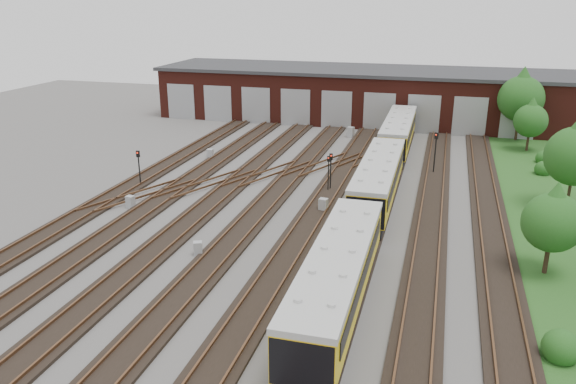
# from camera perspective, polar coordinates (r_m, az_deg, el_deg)

# --- Properties ---
(ground) EXTENTS (120.00, 120.00, 0.00)m
(ground) POSITION_cam_1_polar(r_m,az_deg,el_deg) (35.46, -2.62, -5.43)
(ground) COLOR #4A4845
(ground) RESTS_ON ground
(track_network) EXTENTS (30.40, 70.00, 0.33)m
(track_network) POSITION_cam_1_polar(r_m,az_deg,el_deg) (35.97, -2.58, -4.87)
(track_network) COLOR black
(track_network) RESTS_ON ground
(maintenance_shed) EXTENTS (51.00, 12.50, 6.35)m
(maintenance_shed) POSITION_cam_1_polar(r_m,az_deg,el_deg) (72.20, 7.47, 9.85)
(maintenance_shed) COLOR #4C1913
(maintenance_shed) RESTS_ON ground
(grass_verge) EXTENTS (8.00, 55.00, 0.05)m
(grass_verge) POSITION_cam_1_polar(r_m,az_deg,el_deg) (44.01, 26.16, -2.43)
(grass_verge) COLOR #1D4717
(grass_verge) RESTS_ON ground
(metro_train) EXTENTS (2.74, 46.59, 3.01)m
(metro_train) POSITION_cam_1_polar(r_m,az_deg,el_deg) (42.32, 9.18, 1.21)
(metro_train) COLOR black
(metro_train) RESTS_ON ground
(signal_mast_0) EXTENTS (0.28, 0.26, 3.03)m
(signal_mast_0) POSITION_cam_1_polar(r_m,az_deg,el_deg) (47.23, -14.92, 2.82)
(signal_mast_0) COLOR black
(signal_mast_0) RESTS_ON ground
(signal_mast_1) EXTENTS (0.29, 0.28, 3.07)m
(signal_mast_1) POSITION_cam_1_polar(r_m,az_deg,el_deg) (44.80, 4.36, 2.57)
(signal_mast_1) COLOR black
(signal_mast_1) RESTS_ON ground
(signal_mast_2) EXTENTS (0.23, 0.22, 2.95)m
(signal_mast_2) POSITION_cam_1_polar(r_m,az_deg,el_deg) (44.49, 4.13, 2.31)
(signal_mast_2) COLOR black
(signal_mast_2) RESTS_ON ground
(signal_mast_3) EXTENTS (0.33, 0.31, 3.72)m
(signal_mast_3) POSITION_cam_1_polar(r_m,az_deg,el_deg) (50.50, 14.75, 4.36)
(signal_mast_3) COLOR black
(signal_mast_3) RESTS_ON ground
(relay_cabinet_0) EXTENTS (0.64, 0.57, 0.93)m
(relay_cabinet_0) POSITION_cam_1_polar(r_m,az_deg,el_deg) (42.98, -15.72, -0.98)
(relay_cabinet_0) COLOR #999B9D
(relay_cabinet_0) RESTS_ON ground
(relay_cabinet_1) EXTENTS (0.57, 0.48, 0.93)m
(relay_cabinet_1) POSITION_cam_1_polar(r_m,az_deg,el_deg) (54.66, -7.92, 3.86)
(relay_cabinet_1) COLOR #999B9D
(relay_cabinet_1) RESTS_ON ground
(relay_cabinet_2) EXTENTS (0.64, 0.60, 0.86)m
(relay_cabinet_2) POSITION_cam_1_polar(r_m,az_deg,el_deg) (34.42, -9.14, -5.68)
(relay_cabinet_2) COLOR #999B9D
(relay_cabinet_2) RESTS_ON ground
(relay_cabinet_3) EXTENTS (0.83, 0.75, 1.15)m
(relay_cabinet_3) POSITION_cam_1_polar(r_m,az_deg,el_deg) (62.91, 6.38, 6.06)
(relay_cabinet_3) COLOR #999B9D
(relay_cabinet_3) RESTS_ON ground
(relay_cabinet_4) EXTENTS (0.68, 0.59, 1.00)m
(relay_cabinet_4) POSITION_cam_1_polar(r_m,az_deg,el_deg) (40.71, 3.61, -1.34)
(relay_cabinet_4) COLOR #999B9D
(relay_cabinet_4) RESTS_ON ground
(tree_0) EXTENTS (4.80, 4.80, 7.95)m
(tree_0) POSITION_cam_1_polar(r_m,az_deg,el_deg) (65.19, 22.65, 9.25)
(tree_0) COLOR black
(tree_0) RESTS_ON ground
(tree_1) EXTENTS (3.29, 3.29, 5.45)m
(tree_1) POSITION_cam_1_polar(r_m,az_deg,el_deg) (61.14, 23.48, 7.02)
(tree_1) COLOR black
(tree_1) RESTS_ON ground
(tree_3) EXTENTS (3.30, 3.30, 5.47)m
(tree_3) POSITION_cam_1_polar(r_m,az_deg,el_deg) (33.82, 25.38, -2.19)
(tree_3) COLOR black
(tree_3) RESTS_ON ground
(bush_0) EXTENTS (1.62, 1.62, 1.62)m
(bush_0) POSITION_cam_1_polar(r_m,az_deg,el_deg) (27.42, 26.06, -13.61)
(bush_0) COLOR #1B4B15
(bush_0) RESTS_ON ground
(bush_1) EXTENTS (1.37, 1.37, 1.37)m
(bush_1) POSITION_cam_1_polar(r_m,az_deg,el_deg) (57.77, 24.52, 3.35)
(bush_1) COLOR #1B4B15
(bush_1) RESTS_ON ground
(bush_2) EXTENTS (1.43, 1.43, 1.43)m
(bush_2) POSITION_cam_1_polar(r_m,az_deg,el_deg) (53.92, 24.50, 2.34)
(bush_2) COLOR #1B4B15
(bush_2) RESTS_ON ground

